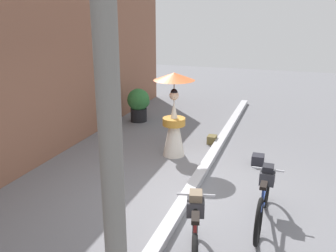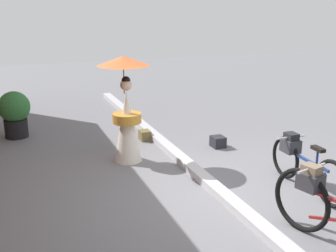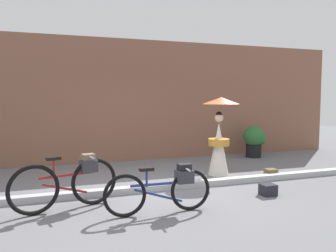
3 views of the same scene
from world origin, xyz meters
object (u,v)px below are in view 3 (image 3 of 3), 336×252
at_px(bicycle_near_officer, 69,181).
at_px(backpack_on_pavement, 268,190).
at_px(person_with_parasol, 219,134).
at_px(bicycle_far_side, 165,188).
at_px(potted_plant_by_door, 254,140).
at_px(backpack_spare, 271,173).

xyz_separation_m(bicycle_near_officer, backpack_on_pavement, (3.49, -0.41, -0.34)).
bearing_deg(person_with_parasol, bicycle_far_side, -134.32).
distance_m(bicycle_near_officer, backpack_on_pavement, 3.53).
bearing_deg(backpack_on_pavement, person_with_parasol, 92.08).
relative_size(bicycle_near_officer, bicycle_far_side, 1.00).
bearing_deg(potted_plant_by_door, person_with_parasol, -140.51).
xyz_separation_m(potted_plant_by_door, backpack_on_pavement, (-2.05, -3.56, -0.42)).
bearing_deg(bicycle_far_side, bicycle_near_officer, 153.58).
relative_size(person_with_parasol, backpack_on_pavement, 6.83).
bearing_deg(backpack_spare, bicycle_far_side, -154.41).
relative_size(bicycle_far_side, backpack_on_pavement, 6.46).
bearing_deg(bicycle_near_officer, backpack_spare, 9.75).
bearing_deg(bicycle_far_side, backpack_on_pavement, 7.52).
bearing_deg(person_with_parasol, bicycle_near_officer, -157.79).
relative_size(bicycle_near_officer, person_with_parasol, 0.94).
height_order(bicycle_far_side, potted_plant_by_door, potted_plant_by_door).
bearing_deg(backpack_spare, person_with_parasol, 146.85).
height_order(person_with_parasol, backpack_spare, person_with_parasol).
relative_size(bicycle_far_side, backpack_spare, 6.87).
height_order(bicycle_near_officer, person_with_parasol, person_with_parasol).
bearing_deg(bicycle_near_officer, bicycle_far_side, -26.42).
xyz_separation_m(person_with_parasol, backpack_spare, (0.98, -0.64, -0.84)).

